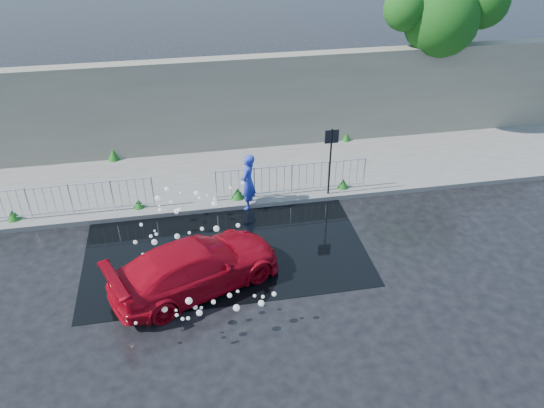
{
  "coord_description": "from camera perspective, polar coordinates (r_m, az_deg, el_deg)",
  "views": [
    {
      "loc": [
        -0.39,
        -11.42,
        9.43
      ],
      "look_at": [
        2.0,
        1.5,
        1.0
      ],
      "focal_mm": 35.0,
      "sensor_mm": 36.0,
      "label": 1
    }
  ],
  "objects": [
    {
      "name": "water_spray",
      "position": [
        14.54,
        -8.52,
        -4.63
      ],
      "size": [
        3.44,
        5.65,
        1.08
      ],
      "color": "white",
      "rests_on": "ground"
    },
    {
      "name": "tree",
      "position": [
        21.88,
        18.34,
        18.81
      ],
      "size": [
        4.82,
        2.85,
        6.24
      ],
      "color": "#332114",
      "rests_on": "ground"
    },
    {
      "name": "weeds",
      "position": [
        18.43,
        -8.57,
        2.7
      ],
      "size": [
        12.17,
        3.93,
        0.43
      ],
      "color": "#164512",
      "rests_on": "pavement"
    },
    {
      "name": "red_car",
      "position": [
        13.97,
        -8.16,
        -6.62
      ],
      "size": [
        4.9,
        3.46,
        1.32
      ],
      "primitive_type": "imported",
      "rotation": [
        0.0,
        0.0,
        1.97
      ],
      "color": "#A20615",
      "rests_on": "ground"
    },
    {
      "name": "puddle",
      "position": [
        15.61,
        -5.1,
        -4.59
      ],
      "size": [
        8.0,
        5.0,
        0.01
      ],
      "primitive_type": "cube",
      "color": "black",
      "rests_on": "ground"
    },
    {
      "name": "ground",
      "position": [
        14.81,
        -6.61,
        -7.12
      ],
      "size": [
        90.0,
        90.0,
        0.0
      ],
      "primitive_type": "plane",
      "color": "black",
      "rests_on": "ground"
    },
    {
      "name": "curb",
      "position": [
        17.19,
        -7.48,
        -0.58
      ],
      "size": [
        30.0,
        0.25,
        0.16
      ],
      "primitive_type": "cube",
      "color": "#5C5B57",
      "rests_on": "ground"
    },
    {
      "name": "railing_right",
      "position": [
        17.47,
        2.13,
        2.81
      ],
      "size": [
        5.05,
        0.05,
        1.1
      ],
      "color": "silver",
      "rests_on": "pavement"
    },
    {
      "name": "pavement",
      "position": [
        18.9,
        -7.92,
        2.68
      ],
      "size": [
        30.0,
        4.0,
        0.15
      ],
      "primitive_type": "cube",
      "color": "#5C5B57",
      "rests_on": "ground"
    },
    {
      "name": "person",
      "position": [
        16.84,
        -2.6,
        2.38
      ],
      "size": [
        0.72,
        0.82,
        1.89
      ],
      "primitive_type": "imported",
      "rotation": [
        0.0,
        0.0,
        -2.05
      ],
      "color": "#273AC6",
      "rests_on": "ground"
    },
    {
      "name": "railing_left",
      "position": [
        17.51,
        -20.85,
        0.56
      ],
      "size": [
        5.05,
        0.05,
        1.1
      ],
      "color": "silver",
      "rests_on": "pavement"
    },
    {
      "name": "retaining_wall",
      "position": [
        20.09,
        -8.73,
        10.29
      ],
      "size": [
        30.0,
        0.6,
        3.5
      ],
      "primitive_type": "cube",
      "color": "slate",
      "rests_on": "pavement"
    },
    {
      "name": "sign_post",
      "position": [
        17.06,
        6.34,
        5.63
      ],
      "size": [
        0.45,
        0.06,
        2.5
      ],
      "color": "black",
      "rests_on": "ground"
    }
  ]
}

